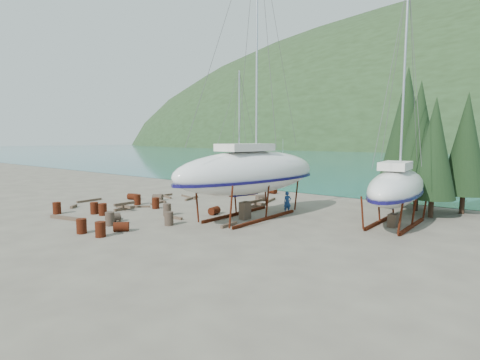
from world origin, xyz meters
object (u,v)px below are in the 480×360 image
Objects in this scene: small_sailboat_shore at (237,174)px; worker at (287,202)px; large_sailboat_near at (251,172)px; large_sailboat_far at (397,187)px.

small_sailboat_shore reaches higher than worker.
small_sailboat_shore is (-8.35, 8.67, -1.23)m from large_sailboat_near.
worker is at bearing 76.62° from large_sailboat_near.
large_sailboat_far is 7.82m from worker.
large_sailboat_near is 4.07m from worker.
small_sailboat_shore is 11.15m from worker.
large_sailboat_far is at bearing -50.64° from worker.
large_sailboat_far is at bearing 32.08° from large_sailboat_near.
large_sailboat_far reaches higher than worker.
large_sailboat_near is 12.10m from small_sailboat_shore.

